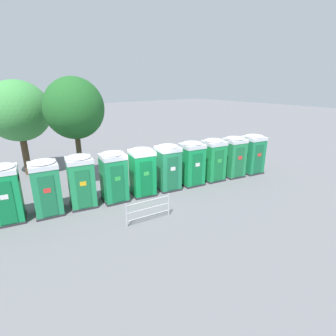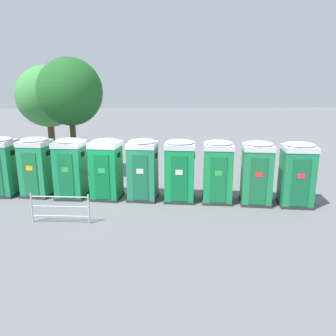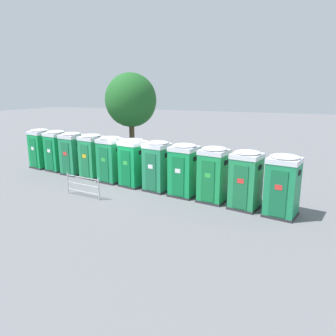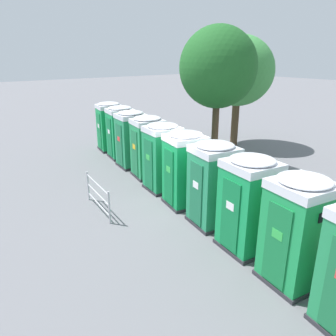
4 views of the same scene
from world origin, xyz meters
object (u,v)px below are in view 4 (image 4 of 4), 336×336
portapotty_2 (131,139)px  event_barrier (98,195)px  portapotty_5 (184,169)px  portapotty_4 (162,157)px  portapotty_1 (121,132)px  portapotty_8 (297,231)px  street_tree_1 (218,68)px  portapotty_6 (213,184)px  street_tree_0 (238,71)px  portapotty_7 (248,204)px  portapotty_3 (148,146)px  portapotty_0 (110,126)px

portapotty_2 → event_barrier: bearing=-44.9°
portapotty_5 → portapotty_4: bearing=172.2°
portapotty_1 → portapotty_8: same height
street_tree_1 → portapotty_6: bearing=-45.4°
portapotty_4 → street_tree_0: 8.03m
portapotty_5 → portapotty_1: bearing=170.5°
event_barrier → portapotty_8: bearing=18.0°
portapotty_2 → portapotty_5: size_ratio=1.00×
portapotty_1 → street_tree_0: (1.79, 6.22, 2.73)m
portapotty_5 → portapotty_7: (3.04, -0.43, -0.00)m
portapotty_1 → portapotty_3: bearing=-8.5°
street_tree_0 → street_tree_1: bearing=-59.8°
portapotty_3 → street_tree_1: (0.95, 2.89, 3.05)m
portapotty_7 → event_barrier: size_ratio=1.24×
portapotty_6 → street_tree_1: (-3.59, 3.65, 3.05)m
street_tree_0 → event_barrier: bearing=-73.1°
portapotty_8 → portapotty_3: bearing=170.8°
portapotty_1 → portapotty_2: size_ratio=1.00×
street_tree_0 → street_tree_1: 4.39m
street_tree_1 → portapotty_8: bearing=-31.9°
portapotty_6 → event_barrier: size_ratio=1.24×
portapotty_3 → event_barrier: bearing=-60.9°
portapotty_8 → street_tree_1: (-6.62, 4.12, 3.05)m
portapotty_1 → portapotty_4: 4.61m
portapotty_6 → street_tree_1: size_ratio=0.42×
portapotty_2 → street_tree_1: bearing=47.9°
portapotty_3 → portapotty_8: bearing=-9.2°
portapotty_6 → portapotty_7: size_ratio=1.00×
portapotty_5 → portapotty_8: bearing=-8.3°
portapotty_0 → portapotty_4: size_ratio=1.00×
portapotty_7 → portapotty_8: size_ratio=1.00×
portapotty_3 → portapotty_8: size_ratio=1.00×
street_tree_0 → portapotty_6: bearing=-52.1°
street_tree_0 → event_barrier: street_tree_0 is taller
portapotty_3 → street_tree_0: size_ratio=0.43×
portapotty_2 → street_tree_0: (0.28, 6.54, 2.73)m
portapotty_8 → street_tree_0: street_tree_0 is taller
portapotty_1 → portapotty_5: bearing=-9.5°
portapotty_3 → event_barrier: portapotty_3 is taller
portapotty_2 → portapotty_8: bearing=-8.5°
portapotty_4 → portapotty_7: size_ratio=1.00×
portapotty_5 → event_barrier: bearing=-116.7°
portapotty_0 → street_tree_0: 7.39m
portapotty_0 → portapotty_4: bearing=-9.5°
portapotty_1 → portapotty_6: (7.58, -1.20, -0.00)m
portapotty_0 → portapotty_5: bearing=-9.1°
portapotty_5 → street_tree_0: bearing=120.5°
portapotty_2 → street_tree_1: 4.80m
portapotty_0 → portapotty_8: same height
portapotty_0 → portapotty_1: (1.52, -0.20, 0.00)m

